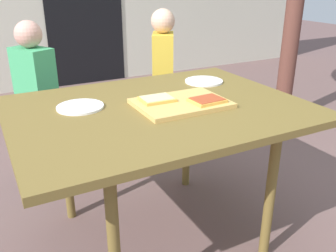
% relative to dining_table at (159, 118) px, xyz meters
% --- Properties ---
extents(ground_plane, '(16.00, 16.00, 0.00)m').
position_rel_dining_table_xyz_m(ground_plane, '(0.00, 0.00, -0.64)').
color(ground_plane, brown).
extents(dining_table, '(1.27, 0.97, 0.69)m').
position_rel_dining_table_xyz_m(dining_table, '(0.00, 0.00, 0.00)').
color(dining_table, brown).
rests_on(dining_table, ground).
extents(cutting_board, '(0.40, 0.29, 0.02)m').
position_rel_dining_table_xyz_m(cutting_board, '(0.09, -0.04, 0.07)').
color(cutting_board, tan).
rests_on(cutting_board, dining_table).
extents(pizza_slice_far_left, '(0.15, 0.12, 0.02)m').
position_rel_dining_table_xyz_m(pizza_slice_far_left, '(0.00, 0.02, 0.08)').
color(pizza_slice_far_left, gold).
rests_on(pizza_slice_far_left, cutting_board).
extents(pizza_slice_near_right, '(0.15, 0.12, 0.02)m').
position_rel_dining_table_xyz_m(pizza_slice_near_right, '(0.19, -0.10, 0.08)').
color(pizza_slice_near_right, gold).
rests_on(pizza_slice_near_right, cutting_board).
extents(plate_white_left, '(0.20, 0.20, 0.01)m').
position_rel_dining_table_xyz_m(plate_white_left, '(-0.31, 0.14, 0.06)').
color(plate_white_left, white).
rests_on(plate_white_left, dining_table).
extents(plate_white_right, '(0.20, 0.20, 0.01)m').
position_rel_dining_table_xyz_m(plate_white_right, '(0.39, 0.24, 0.06)').
color(plate_white_right, white).
rests_on(plate_white_right, dining_table).
extents(child_left, '(0.23, 0.28, 1.00)m').
position_rel_dining_table_xyz_m(child_left, '(-0.40, 0.80, -0.07)').
color(child_left, navy).
rests_on(child_left, ground).
extents(child_right, '(0.24, 0.28, 1.03)m').
position_rel_dining_table_xyz_m(child_right, '(0.46, 0.87, -0.05)').
color(child_right, '#22334E').
rests_on(child_right, ground).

